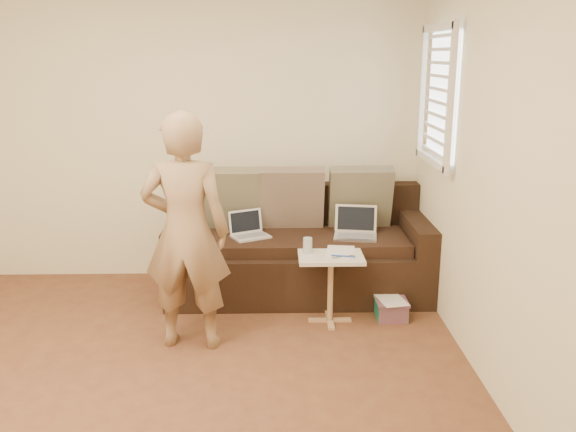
# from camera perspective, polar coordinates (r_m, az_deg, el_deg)

# --- Properties ---
(floor) EXTENTS (4.50, 4.50, 0.00)m
(floor) POSITION_cam_1_polar(r_m,az_deg,el_deg) (3.86, -11.98, -16.85)
(floor) COLOR brown
(floor) RESTS_ON ground
(wall_back) EXTENTS (4.00, 0.00, 4.00)m
(wall_back) POSITION_cam_1_polar(r_m,az_deg,el_deg) (5.56, -8.55, 7.40)
(wall_back) COLOR #F1E9BC
(wall_back) RESTS_ON ground
(wall_right) EXTENTS (0.00, 4.50, 4.50)m
(wall_right) POSITION_cam_1_polar(r_m,az_deg,el_deg) (3.55, 20.35, 2.44)
(wall_right) COLOR #F1E9BC
(wall_right) RESTS_ON ground
(window_blinds) EXTENTS (0.12, 0.88, 1.08)m
(window_blinds) POSITION_cam_1_polar(r_m,az_deg,el_deg) (4.90, 13.80, 10.85)
(window_blinds) COLOR white
(window_blinds) RESTS_ON wall_right
(sofa) EXTENTS (2.20, 0.95, 0.85)m
(sofa) POSITION_cam_1_polar(r_m,az_deg,el_deg) (5.25, 0.99, -2.69)
(sofa) COLOR black
(sofa) RESTS_ON ground
(pillow_left) EXTENTS (0.55, 0.29, 0.57)m
(pillow_left) POSITION_cam_1_polar(r_m,az_deg,el_deg) (5.34, -5.52, 1.63)
(pillow_left) COLOR #6E6651
(pillow_left) RESTS_ON sofa
(pillow_mid) EXTENTS (0.55, 0.27, 0.57)m
(pillow_mid) POSITION_cam_1_polar(r_m,az_deg,el_deg) (5.33, 0.39, 1.67)
(pillow_mid) COLOR #796156
(pillow_mid) RESTS_ON sofa
(pillow_right) EXTENTS (0.55, 0.28, 0.57)m
(pillow_right) POSITION_cam_1_polar(r_m,az_deg,el_deg) (5.40, 6.76, 1.74)
(pillow_right) COLOR #6E6651
(pillow_right) RESTS_ON sofa
(laptop_silver) EXTENTS (0.39, 0.31, 0.24)m
(laptop_silver) POSITION_cam_1_polar(r_m,az_deg,el_deg) (5.14, 6.30, -2.03)
(laptop_silver) COLOR #B7BABC
(laptop_silver) RESTS_ON sofa
(laptop_white) EXTENTS (0.36, 0.33, 0.22)m
(laptop_white) POSITION_cam_1_polar(r_m,az_deg,el_deg) (5.13, -3.50, -2.02)
(laptop_white) COLOR white
(laptop_white) RESTS_ON sofa
(person) EXTENTS (0.64, 0.45, 1.67)m
(person) POSITION_cam_1_polar(r_m,az_deg,el_deg) (4.22, -9.52, -1.48)
(person) COLOR #9A7D54
(person) RESTS_ON ground
(side_table) EXTENTS (0.49, 0.34, 0.54)m
(side_table) POSITION_cam_1_polar(r_m,az_deg,el_deg) (4.72, 3.97, -6.79)
(side_table) COLOR silver
(side_table) RESTS_ON ground
(drinking_glass) EXTENTS (0.07, 0.07, 0.12)m
(drinking_glass) POSITION_cam_1_polar(r_m,az_deg,el_deg) (4.65, 1.84, -2.77)
(drinking_glass) COLOR silver
(drinking_glass) RESTS_ON side_table
(scissors) EXTENTS (0.20, 0.15, 0.02)m
(scissors) POSITION_cam_1_polar(r_m,az_deg,el_deg) (4.58, 5.17, -3.77)
(scissors) COLOR silver
(scissors) RESTS_ON side_table
(paper_on_table) EXTENTS (0.25, 0.33, 0.00)m
(paper_on_table) POSITION_cam_1_polar(r_m,az_deg,el_deg) (4.71, 4.92, -3.32)
(paper_on_table) COLOR white
(paper_on_table) RESTS_ON side_table
(striped_box) EXTENTS (0.25, 0.25, 0.16)m
(striped_box) POSITION_cam_1_polar(r_m,az_deg,el_deg) (4.90, 9.62, -8.55)
(striped_box) COLOR #C51D5C
(striped_box) RESTS_ON ground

